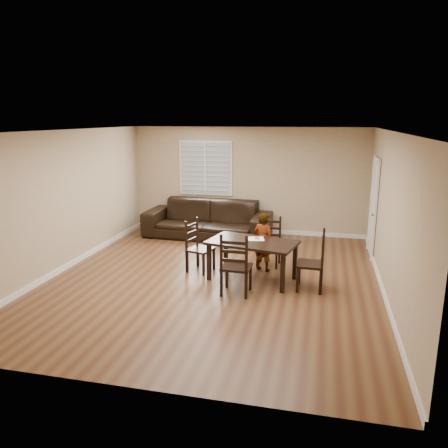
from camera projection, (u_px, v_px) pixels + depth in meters
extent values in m
plane|color=brown|center=(214.00, 278.00, 8.15)|extent=(7.00, 7.00, 0.00)
cube|color=tan|center=(248.00, 181.00, 11.14)|extent=(6.00, 0.04, 2.70)
cube|color=tan|center=(130.00, 274.00, 4.52)|extent=(6.00, 0.04, 2.70)
cube|color=tan|center=(65.00, 201.00, 8.49)|extent=(0.04, 7.00, 2.70)
cube|color=tan|center=(390.00, 216.00, 7.18)|extent=(0.04, 7.00, 2.70)
cube|color=white|center=(213.00, 131.00, 7.51)|extent=(6.00, 7.00, 0.04)
cube|color=white|center=(205.00, 168.00, 11.27)|extent=(1.40, 0.08, 1.40)
cube|color=white|center=(373.00, 209.00, 9.34)|extent=(0.06, 0.94, 2.05)
cylinder|color=#332114|center=(373.00, 215.00, 9.08)|extent=(0.06, 0.06, 0.02)
cube|color=white|center=(247.00, 230.00, 11.44)|extent=(6.00, 0.03, 0.10)
cube|color=white|center=(71.00, 264.00, 8.79)|extent=(0.03, 7.00, 0.10)
cube|color=white|center=(382.00, 290.00, 7.49)|extent=(0.03, 7.00, 0.10)
cube|color=black|center=(252.00, 242.00, 7.93)|extent=(1.73, 1.21, 0.04)
cube|color=black|center=(209.00, 262.00, 8.00)|extent=(0.08, 0.08, 0.69)
cube|color=black|center=(283.00, 274.00, 7.41)|extent=(0.08, 0.08, 0.69)
cube|color=black|center=(226.00, 251.00, 8.63)|extent=(0.08, 0.08, 0.69)
cube|color=black|center=(295.00, 261.00, 8.04)|extent=(0.08, 0.08, 0.69)
cube|color=black|center=(269.00, 245.00, 8.78)|extent=(0.47, 0.44, 0.04)
cube|color=black|center=(270.00, 239.00, 8.94)|extent=(0.45, 0.06, 0.99)
cube|color=black|center=(257.00, 257.00, 8.71)|extent=(0.04, 0.04, 0.41)
cube|color=black|center=(276.00, 259.00, 8.61)|extent=(0.04, 0.04, 0.41)
cube|color=black|center=(261.00, 252.00, 9.05)|extent=(0.04, 0.04, 0.41)
cube|color=black|center=(279.00, 254.00, 8.94)|extent=(0.04, 0.04, 0.41)
cube|color=black|center=(236.00, 267.00, 7.36)|extent=(0.49, 0.46, 0.04)
cube|color=black|center=(234.00, 267.00, 7.15)|extent=(0.49, 0.05, 1.08)
cube|color=black|center=(251.00, 278.00, 7.56)|extent=(0.04, 0.04, 0.44)
cube|color=black|center=(227.00, 276.00, 7.66)|extent=(0.04, 0.04, 0.44)
cube|color=black|center=(246.00, 286.00, 7.19)|extent=(0.04, 0.04, 0.44)
cube|color=black|center=(221.00, 284.00, 7.29)|extent=(0.04, 0.04, 0.44)
cube|color=black|center=(201.00, 249.00, 8.45)|extent=(0.53, 0.55, 0.04)
cube|color=black|center=(192.00, 245.00, 8.52)|extent=(0.16, 0.45, 1.02)
cube|color=black|center=(204.00, 265.00, 8.25)|extent=(0.05, 0.05, 0.42)
cube|color=black|center=(214.00, 259.00, 8.59)|extent=(0.05, 0.05, 0.42)
cube|color=black|center=(187.00, 262.00, 8.42)|extent=(0.05, 0.05, 0.42)
cube|color=black|center=(198.00, 256.00, 8.76)|extent=(0.05, 0.05, 0.42)
cube|color=black|center=(310.00, 264.00, 7.54)|extent=(0.46, 0.49, 0.04)
cube|color=black|center=(322.00, 261.00, 7.48)|extent=(0.05, 0.48, 1.06)
cube|color=black|center=(299.00, 272.00, 7.84)|extent=(0.04, 0.04, 0.44)
cube|color=black|center=(297.00, 280.00, 7.45)|extent=(0.04, 0.04, 0.44)
cube|color=black|center=(321.00, 274.00, 7.75)|extent=(0.04, 0.04, 0.44)
cube|color=black|center=(320.00, 282.00, 7.36)|extent=(0.04, 0.04, 0.44)
imported|color=gray|center=(263.00, 242.00, 8.46)|extent=(0.50, 0.42, 1.16)
cube|color=white|center=(256.00, 239.00, 8.08)|extent=(0.35, 0.35, 0.00)
torus|color=#C27A45|center=(257.00, 238.00, 8.07)|extent=(0.11, 0.11, 0.03)
torus|color=silver|center=(257.00, 237.00, 8.07)|extent=(0.09, 0.09, 0.02)
imported|color=black|center=(208.00, 219.00, 10.90)|extent=(3.15, 1.32, 0.91)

